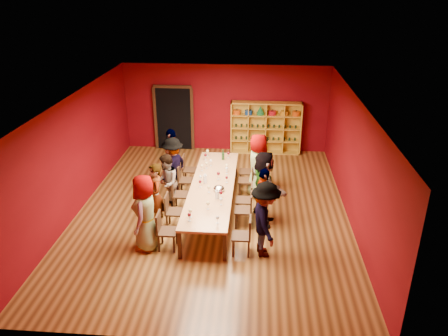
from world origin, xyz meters
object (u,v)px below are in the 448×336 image
at_px(tasting_table, 212,187).
at_px(person_right_0, 265,220).
at_px(chair_person_right_3, 249,179).
at_px(chair_person_right_4, 249,170).
at_px(wine_bottle, 223,156).
at_px(chair_person_right_1, 247,208).
at_px(person_right_4, 264,161).
at_px(shelving_unit, 266,125).
at_px(person_left_0, 145,213).
at_px(chair_person_left_3, 183,178).
at_px(person_left_2, 167,183).
at_px(person_left_4, 172,156).
at_px(person_left_1, 156,196).
at_px(chair_person_left_2, 178,192).
at_px(person_left_3, 173,167).
at_px(person_right_2, 264,185).
at_px(chair_person_left_1, 171,209).
at_px(chair_person_right_0, 245,234).
at_px(person_right_3, 258,166).
at_px(chair_person_left_0, 164,229).
at_px(chair_person_right_2, 247,198).
at_px(spittoon_bowl, 219,189).
at_px(person_right_1, 263,199).
at_px(chair_person_left_4, 187,168).

relative_size(tasting_table, person_right_0, 2.58).
distance_m(chair_person_right_3, chair_person_right_4, 0.61).
bearing_deg(wine_bottle, chair_person_right_1, -72.11).
height_order(chair_person_right_4, person_right_4, person_right_4).
height_order(shelving_unit, chair_person_right_3, shelving_unit).
height_order(person_left_0, chair_person_left_3, person_left_0).
bearing_deg(person_left_2, chair_person_right_3, 103.53).
bearing_deg(tasting_table, person_left_4, 129.92).
height_order(person_left_1, wine_bottle, person_left_1).
bearing_deg(chair_person_left_2, person_left_3, 107.85).
relative_size(person_left_4, person_right_4, 1.09).
bearing_deg(tasting_table, chair_person_left_2, 178.96).
relative_size(person_left_4, person_right_2, 0.95).
relative_size(person_left_1, chair_person_left_3, 1.87).
bearing_deg(chair_person_left_3, chair_person_left_1, -90.00).
xyz_separation_m(person_left_1, wine_bottle, (1.42, 2.59, 0.04)).
bearing_deg(chair_person_left_3, person_left_0, -98.39).
xyz_separation_m(shelving_unit, person_left_4, (-2.74, -2.71, -0.14)).
distance_m(tasting_table, shelving_unit, 4.55).
bearing_deg(shelving_unit, chair_person_right_3, -98.35).
relative_size(chair_person_right_0, chair_person_right_1, 1.00).
height_order(person_left_2, chair_person_left_3, person_left_2).
relative_size(chair_person_left_2, person_right_0, 0.51).
bearing_deg(person_right_3, person_right_4, -33.84).
height_order(chair_person_left_0, chair_person_right_0, same).
distance_m(person_left_2, person_right_2, 2.52).
relative_size(chair_person_right_2, person_right_2, 0.50).
bearing_deg(person_left_2, chair_person_left_2, 78.40).
relative_size(shelving_unit, person_right_0, 1.38).
height_order(person_left_1, person_right_2, person_right_2).
height_order(chair_person_left_0, spittoon_bowl, spittoon_bowl).
bearing_deg(person_left_0, shelving_unit, 158.36).
bearing_deg(person_left_1, person_right_4, 110.36).
bearing_deg(person_right_1, chair_person_left_1, 88.36).
height_order(chair_person_left_4, person_right_2, person_right_2).
distance_m(chair_person_right_1, spittoon_bowl, 0.86).
bearing_deg(chair_person_right_3, person_right_1, -76.81).
bearing_deg(person_right_0, chair_person_right_3, -2.11).
relative_size(person_left_1, chair_person_right_1, 1.87).
relative_size(person_left_1, person_right_1, 1.07).
relative_size(person_left_0, person_right_0, 1.02).
distance_m(chair_person_left_4, person_right_1, 3.20).
bearing_deg(chair_person_left_0, person_right_3, 53.56).
distance_m(shelving_unit, chair_person_right_3, 3.38).
height_order(tasting_table, chair_person_right_0, chair_person_right_0).
distance_m(person_right_1, person_right_3, 1.71).
distance_m(chair_person_left_4, chair_person_right_2, 2.54).
height_order(tasting_table, person_right_2, person_right_2).
bearing_deg(chair_person_left_3, person_right_2, -25.35).
height_order(person_left_3, spittoon_bowl, person_left_3).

